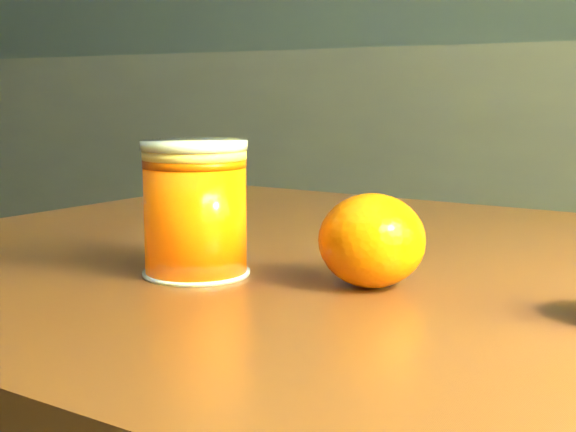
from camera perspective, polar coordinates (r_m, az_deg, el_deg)
The scene contains 4 objects.
kitchen_counter at distance 2.00m, azimuth 1.34°, elevation -1.69°, with size 3.15×0.60×0.90m, color #48484C.
table at distance 0.61m, azimuth 11.28°, elevation -11.95°, with size 0.94×0.67×0.69m.
juice_glass at distance 0.55m, azimuth -6.61°, elevation 0.49°, with size 0.07×0.07×0.09m.
orange_front at distance 0.52m, azimuth 5.98°, elevation -1.74°, with size 0.07×0.07×0.06m, color orange.
Camera 1 is at (1.02, -0.24, 0.82)m, focal length 50.00 mm.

